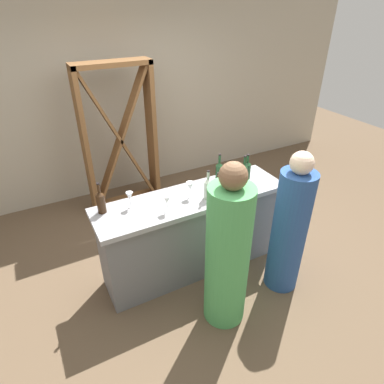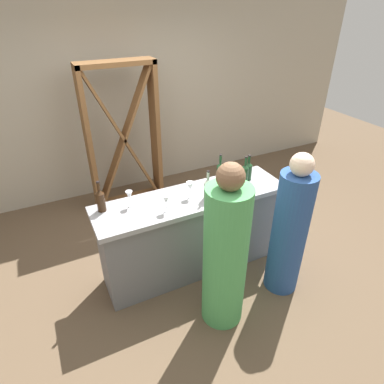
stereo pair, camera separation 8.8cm
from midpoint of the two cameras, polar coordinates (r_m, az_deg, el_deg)
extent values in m
plane|color=brown|center=(3.86, -0.67, -12.70)|extent=(12.00, 12.00, 0.00)
cube|color=#B2A893|center=(5.02, -12.87, 15.62)|extent=(8.00, 0.10, 2.80)
cube|color=slate|center=(3.57, -0.71, -7.53)|extent=(1.90, 0.47, 0.89)
cube|color=#99999E|center=(3.30, -0.76, -1.12)|extent=(1.98, 0.55, 0.05)
cube|color=brown|center=(4.50, -18.51, 7.55)|extent=(0.06, 0.28, 1.99)
cube|color=brown|center=(4.71, -7.51, 9.94)|extent=(0.06, 0.28, 1.99)
cube|color=brown|center=(4.33, -14.48, 20.71)|extent=(0.98, 0.28, 0.06)
cube|color=brown|center=(5.02, -11.63, -1.44)|extent=(0.98, 0.28, 0.06)
cube|color=brown|center=(4.58, -12.90, 8.81)|extent=(0.89, 0.20, 1.89)
cube|color=brown|center=(4.58, -12.90, 8.81)|extent=(0.89, 0.20, 1.89)
cylinder|color=#331E0F|center=(3.13, -16.20, -1.96)|extent=(0.08, 0.08, 0.18)
cone|color=#331E0F|center=(3.07, -16.49, -0.24)|extent=(0.08, 0.08, 0.04)
cylinder|color=#331E0F|center=(3.04, -16.65, 0.66)|extent=(0.03, 0.03, 0.08)
cylinder|color=black|center=(3.02, -16.77, 1.39)|extent=(0.03, 0.03, 0.01)
cylinder|color=#B7C6B2|center=(3.21, 1.95, 0.29)|extent=(0.08, 0.08, 0.18)
cone|color=#B7C6B2|center=(3.15, 1.99, 1.99)|extent=(0.08, 0.08, 0.04)
cylinder|color=#B7C6B2|center=(3.13, 2.01, 2.89)|extent=(0.03, 0.03, 0.08)
cylinder|color=black|center=(3.11, 2.02, 3.61)|extent=(0.03, 0.03, 0.01)
cylinder|color=#331E0F|center=(3.21, 3.72, 0.16)|extent=(0.08, 0.08, 0.17)
cone|color=#331E0F|center=(3.16, 3.78, 1.74)|extent=(0.08, 0.08, 0.03)
cylinder|color=#331E0F|center=(3.14, 3.81, 2.56)|extent=(0.03, 0.03, 0.07)
cylinder|color=black|center=(3.12, 3.84, 3.24)|extent=(0.03, 0.03, 0.01)
cylinder|color=#193D1E|center=(3.50, 3.95, 3.15)|extent=(0.07, 0.07, 0.19)
cone|color=#193D1E|center=(3.45, 4.02, 4.85)|extent=(0.07, 0.07, 0.04)
cylinder|color=#193D1E|center=(3.42, 4.06, 5.75)|extent=(0.03, 0.03, 0.08)
cylinder|color=black|center=(3.40, 4.09, 6.46)|extent=(0.03, 0.03, 0.01)
cylinder|color=#193D1E|center=(3.51, 8.18, 2.91)|extent=(0.08, 0.08, 0.19)
cone|color=#193D1E|center=(3.46, 8.32, 4.56)|extent=(0.08, 0.08, 0.04)
cylinder|color=#193D1E|center=(3.43, 8.39, 5.42)|extent=(0.03, 0.03, 0.08)
cylinder|color=black|center=(3.41, 8.45, 6.11)|extent=(0.03, 0.03, 0.01)
cylinder|color=#193D1E|center=(3.61, 8.72, 3.53)|extent=(0.08, 0.08, 0.17)
cone|color=#193D1E|center=(3.56, 8.85, 4.98)|extent=(0.08, 0.08, 0.03)
cylinder|color=#193D1E|center=(3.54, 8.92, 5.74)|extent=(0.03, 0.03, 0.07)
cylinder|color=black|center=(3.52, 8.97, 6.35)|extent=(0.03, 0.03, 0.01)
cylinder|color=white|center=(3.07, -5.10, -3.31)|extent=(0.06, 0.06, 0.00)
cylinder|color=white|center=(3.05, -5.14, -2.69)|extent=(0.01, 0.01, 0.08)
cone|color=white|center=(3.01, -5.21, -1.41)|extent=(0.07, 0.07, 0.09)
cylinder|color=white|center=(3.27, -1.05, -0.85)|extent=(0.07, 0.07, 0.00)
cylinder|color=white|center=(3.25, -1.06, -0.26)|extent=(0.01, 0.01, 0.08)
cone|color=white|center=(3.21, -1.07, 0.98)|extent=(0.08, 0.08, 0.09)
cylinder|color=white|center=(3.47, 4.77, 1.00)|extent=(0.07, 0.07, 0.00)
cylinder|color=white|center=(3.45, 4.79, 1.46)|extent=(0.01, 0.01, 0.06)
cone|color=white|center=(3.41, 4.84, 2.53)|extent=(0.08, 0.08, 0.09)
cone|color=maroon|center=(3.43, 4.82, 2.11)|extent=(0.07, 0.07, 0.03)
cylinder|color=white|center=(3.18, -11.31, -2.53)|extent=(0.06, 0.06, 0.00)
cylinder|color=white|center=(3.16, -11.38, -1.94)|extent=(0.01, 0.01, 0.07)
cone|color=white|center=(3.12, -11.52, -0.73)|extent=(0.07, 0.07, 0.08)
cylinder|color=#284C8C|center=(3.38, 15.65, -6.80)|extent=(0.41, 0.41, 1.33)
sphere|color=beige|center=(2.99, 17.68, 4.80)|extent=(0.21, 0.21, 0.21)
cylinder|color=#4CA559|center=(2.93, 5.24, -11.29)|extent=(0.44, 0.44, 1.41)
sphere|color=brown|center=(2.46, 6.13, 2.74)|extent=(0.22, 0.22, 0.22)
camera|label=1|loc=(0.04, -90.77, -0.46)|focal=30.86mm
camera|label=2|loc=(0.04, 89.23, 0.46)|focal=30.86mm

